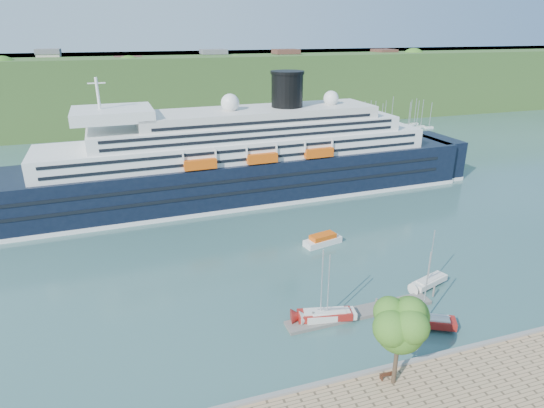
{
  "coord_description": "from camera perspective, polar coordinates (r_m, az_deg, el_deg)",
  "views": [
    {
      "loc": [
        -23.25,
        -31.43,
        33.03
      ],
      "look_at": [
        -3.34,
        30.0,
        7.9
      ],
      "focal_mm": 30.0,
      "sensor_mm": 36.0,
      "label": 1
    }
  ],
  "objects": [
    {
      "name": "tender_launch",
      "position": [
        74.52,
        6.38,
        -4.42
      ],
      "size": [
        6.8,
        3.57,
        1.79
      ],
      "primitive_type": null,
      "rotation": [
        0.0,
        0.0,
        0.22
      ],
      "color": "#D24F0C",
      "rests_on": "ground"
    },
    {
      "name": "floating_pontoon",
      "position": [
        58.66,
        11.04,
        -13.2
      ],
      "size": [
        19.45,
        2.87,
        0.43
      ],
      "primitive_type": null,
      "rotation": [
        0.0,
        0.0,
        0.03
      ],
      "color": "slate",
      "rests_on": "ground"
    },
    {
      "name": "promenade_tree",
      "position": [
        45.48,
        15.58,
        -16.01
      ],
      "size": [
        6.12,
        6.12,
        10.14
      ],
      "primitive_type": null,
      "color": "#295817",
      "rests_on": "promenade"
    },
    {
      "name": "park_bench",
      "position": [
        48.6,
        14.32,
        -19.95
      ],
      "size": [
        1.66,
        0.76,
        1.04
      ],
      "primitive_type": null,
      "rotation": [
        0.0,
        0.0,
        -0.06
      ],
      "color": "#4A2615",
      "rests_on": "promenade"
    },
    {
      "name": "far_hillside",
      "position": [
        179.19,
        -10.71,
        14.17
      ],
      "size": [
        400.0,
        50.0,
        24.0
      ],
      "primitive_type": "cube",
      "color": "#2D5020",
      "rests_on": "ground"
    },
    {
      "name": "ground",
      "position": [
        51.18,
        14.96,
        -19.8
      ],
      "size": [
        400.0,
        400.0,
        0.0
      ],
      "primitive_type": "plane",
      "color": "#2B4C4A",
      "rests_on": "ground"
    },
    {
      "name": "quay_coping",
      "position": [
        50.32,
        15.21,
        -18.94
      ],
      "size": [
        220.0,
        0.5,
        0.3
      ],
      "primitive_type": "cube",
      "color": "slate",
      "rests_on": "promenade"
    },
    {
      "name": "sailboat_white_near",
      "position": [
        54.49,
        7.55,
        -10.73
      ],
      "size": [
        6.9,
        2.82,
        8.65
      ],
      "primitive_type": null,
      "rotation": [
        0.0,
        0.0,
        -0.15
      ],
      "color": "silver",
      "rests_on": "ground"
    },
    {
      "name": "sailboat_extra",
      "position": [
        54.26,
        6.77,
        -10.44
      ],
      "size": [
        7.46,
        3.5,
        9.29
      ],
      "primitive_type": null,
      "rotation": [
        0.0,
        0.0,
        -0.22
      ],
      "color": "maroon",
      "rests_on": "ground"
    },
    {
      "name": "cruise_ship",
      "position": [
        91.13,
        -5.13,
        8.22
      ],
      "size": [
        112.73,
        20.41,
        25.2
      ],
      "primitive_type": null,
      "rotation": [
        0.0,
        0.0,
        0.04
      ],
      "color": "black",
      "rests_on": "ground"
    },
    {
      "name": "sailboat_white_far",
      "position": [
        64.64,
        19.51,
        -6.64
      ],
      "size": [
        6.6,
        3.65,
        8.23
      ],
      "primitive_type": null,
      "rotation": [
        0.0,
        0.0,
        0.31
      ],
      "color": "silver",
      "rests_on": "ground"
    },
    {
      "name": "sailboat_red",
      "position": [
        55.79,
        19.21,
        -10.5
      ],
      "size": [
        7.48,
        5.25,
        9.52
      ],
      "primitive_type": null,
      "rotation": [
        0.0,
        0.0,
        -0.48
      ],
      "color": "maroon",
      "rests_on": "ground"
    }
  ]
}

